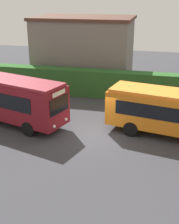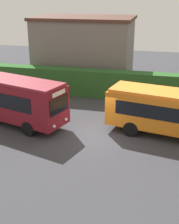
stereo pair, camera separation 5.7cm
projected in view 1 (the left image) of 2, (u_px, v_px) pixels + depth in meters
The scene contains 5 objects.
ground_plane at pixel (95, 137), 20.35m from camera, with size 64.00×64.00×0.00m, color #38383D.
bus_maroon at pixel (7, 97), 21.99m from camera, with size 9.43×4.96×3.30m.
person_far at pixel (139, 105), 23.08m from camera, with size 0.44×0.31×1.85m.
hedge_row at pixel (115, 85), 27.39m from camera, with size 44.00×1.33×2.38m, color #295B25.
depot_building at pixel (84, 50), 31.57m from camera, with size 9.73×6.49×6.58m.
Camera 1 is at (3.90, -17.94, 8.94)m, focal length 49.84 mm.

